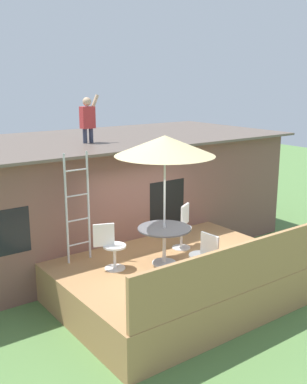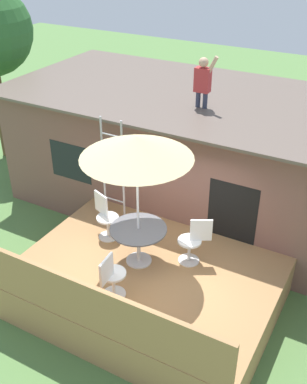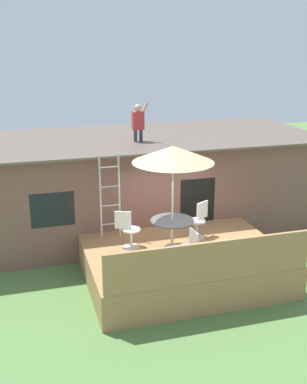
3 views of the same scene
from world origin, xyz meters
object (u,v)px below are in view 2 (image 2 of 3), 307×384
at_px(step_ladder, 113,169).
at_px(person_figure, 203,79).
at_px(patio_umbrella, 137,147).
at_px(patio_chair_near, 111,276).
at_px(patio_table, 138,236).
at_px(patio_chair_left, 105,216).
at_px(patio_chair_right, 194,241).

distance_m(step_ladder, person_figure, 2.60).
bearing_deg(person_figure, patio_umbrella, -88.33).
bearing_deg(patio_umbrella, patio_chair_near, -85.04).
height_order(patio_table, step_ladder, step_ladder).
relative_size(patio_table, patio_chair_left, 1.13).
height_order(patio_table, person_figure, person_figure).
relative_size(patio_chair_left, patio_chair_right, 1.00).
distance_m(patio_table, patio_umbrella, 1.76).
distance_m(person_figure, patio_chair_near, 4.48).
distance_m(patio_umbrella, step_ladder, 2.12).
height_order(patio_umbrella, patio_chair_left, patio_umbrella).
bearing_deg(patio_table, patio_umbrella, -90.00).
bearing_deg(step_ladder, patio_table, -42.03).
bearing_deg(patio_chair_right, step_ladder, -46.21).
bearing_deg(patio_table, patio_chair_left, 158.66).
bearing_deg(person_figure, step_ladder, -125.35).
xyz_separation_m(person_figure, patio_chair_right, (0.96, -2.32, -2.25)).
bearing_deg(patio_chair_near, patio_table, 0.00).
relative_size(step_ladder, patio_chair_left, 2.39).
xyz_separation_m(step_ladder, person_figure, (1.19, 1.67, 1.60)).
xyz_separation_m(patio_chair_left, patio_chair_right, (1.86, 0.11, 0.00)).
bearing_deg(patio_chair_left, patio_table, 0.00).
relative_size(person_figure, patio_chair_right, 1.21).
bearing_deg(patio_chair_left, patio_chair_right, 24.66).
distance_m(patio_table, person_figure, 3.53).
bearing_deg(patio_chair_near, patio_umbrella, 0.00).
bearing_deg(patio_chair_left, patio_chair_near, -31.73).
xyz_separation_m(step_ladder, patio_chair_left, (0.28, -0.76, -0.64)).
xyz_separation_m(patio_table, patio_chair_near, (0.09, -1.05, -0.13)).
bearing_deg(patio_umbrella, patio_chair_left, 158.66).
xyz_separation_m(patio_umbrella, patio_chair_right, (0.88, 0.49, -1.89)).
relative_size(patio_table, step_ladder, 0.47).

